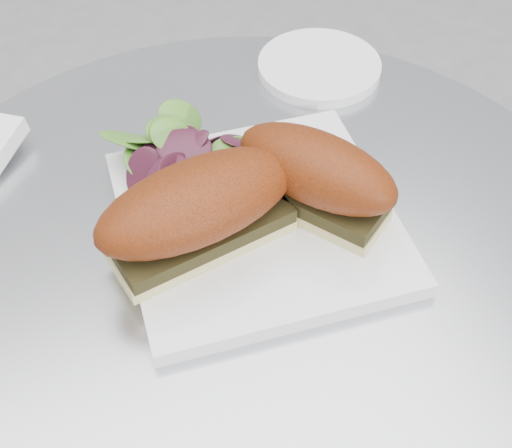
{
  "coord_description": "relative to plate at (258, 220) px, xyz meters",
  "views": [
    {
      "loc": [
        -0.15,
        -0.37,
        1.22
      ],
      "look_at": [
        0.01,
        0.0,
        0.77
      ],
      "focal_mm": 50.0,
      "sensor_mm": 36.0,
      "label": 1
    }
  ],
  "objects": [
    {
      "name": "saucer",
      "position": [
        0.16,
        0.19,
        -0.0
      ],
      "size": [
        0.14,
        0.14,
        0.01
      ],
      "primitive_type": "cylinder",
      "color": "white",
      "rests_on": "table"
    },
    {
      "name": "sandwich_right",
      "position": [
        0.05,
        -0.01,
        0.05
      ],
      "size": [
        0.14,
        0.16,
        0.08
      ],
      "rotation": [
        0.0,
        0.0,
        -0.98
      ],
      "color": "beige",
      "rests_on": "plate"
    },
    {
      "name": "salad",
      "position": [
        -0.04,
        0.07,
        0.03
      ],
      "size": [
        0.12,
        0.12,
        0.05
      ],
      "primitive_type": null,
      "color": "#5F9831",
      "rests_on": "plate"
    },
    {
      "name": "table",
      "position": [
        -0.02,
        -0.03,
        -0.25
      ],
      "size": [
        0.7,
        0.7,
        0.73
      ],
      "color": "silver",
      "rests_on": "ground"
    },
    {
      "name": "plate",
      "position": [
        0.0,
        0.0,
        0.0
      ],
      "size": [
        0.27,
        0.27,
        0.02
      ],
      "primitive_type": "cube",
      "rotation": [
        0.0,
        0.0,
        -0.11
      ],
      "color": "white",
      "rests_on": "table"
    },
    {
      "name": "sandwich_left",
      "position": [
        -0.06,
        -0.01,
        0.05
      ],
      "size": [
        0.19,
        0.11,
        0.08
      ],
      "rotation": [
        0.0,
        0.0,
        0.15
      ],
      "color": "beige",
      "rests_on": "plate"
    }
  ]
}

